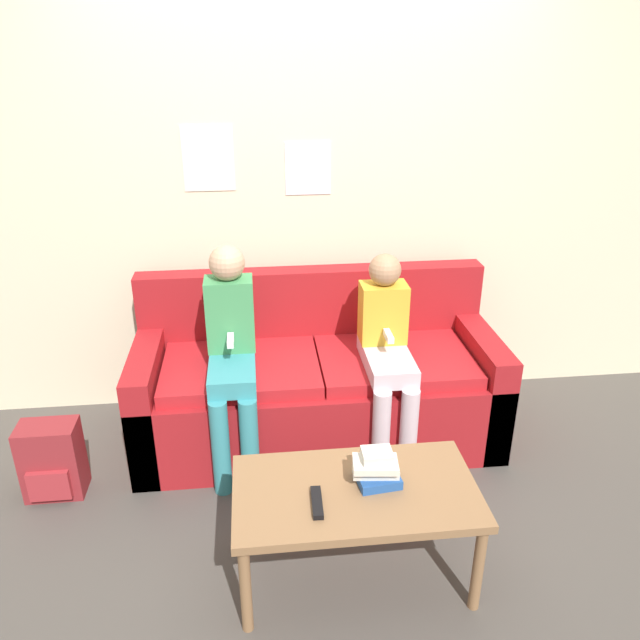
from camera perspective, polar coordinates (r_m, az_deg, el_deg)
name	(u,v)px	position (r m, az deg, el deg)	size (l,w,h in m)	color
ground_plane	(328,489)	(3.25, 0.76, -15.22)	(10.00, 10.00, 0.00)	#4C4742
wall_back	(308,189)	(3.57, -1.15, 11.90)	(8.00, 0.06, 2.60)	beige
couch	(317,386)	(3.48, -0.25, -6.04)	(1.95, 0.78, 0.89)	maroon
coffee_table	(355,498)	(2.59, 3.25, -15.97)	(0.97, 0.54, 0.44)	#8E6642
person_left	(231,349)	(3.14, -8.11, -2.63)	(0.24, 0.54, 1.16)	teal
person_right	(387,349)	(3.22, 6.14, -2.66)	(0.24, 0.54, 1.08)	silver
tv_remote	(317,503)	(2.47, -0.28, -16.35)	(0.05, 0.17, 0.02)	black
book_stack	(376,469)	(2.56, 5.18, -13.40)	(0.20, 0.17, 0.14)	#23519E
backpack	(52,461)	(3.38, -23.29, -11.73)	(0.28, 0.21, 0.39)	maroon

